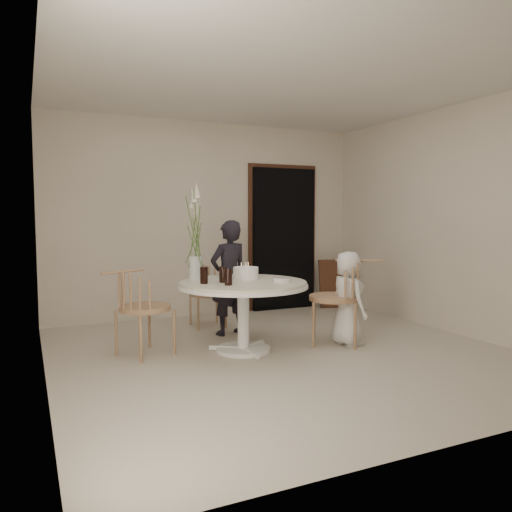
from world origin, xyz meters
name	(u,v)px	position (x,y,z in m)	size (l,w,h in m)	color
ground	(284,353)	(0.00, 0.00, 0.00)	(4.50, 4.50, 0.00)	beige
room_shell	(285,194)	(0.00, 0.00, 1.62)	(4.50, 4.50, 4.50)	silver
doorway	(284,239)	(1.15, 2.19, 1.05)	(1.00, 0.10, 2.10)	black
door_trim	(282,235)	(1.15, 2.23, 1.11)	(1.12, 0.03, 2.22)	brown
table	(243,292)	(-0.35, 0.25, 0.62)	(1.33, 1.33, 0.73)	white
picture_frame	(337,283)	(1.95, 1.95, 0.36)	(0.55, 0.04, 0.73)	brown
chair_far	(205,286)	(-0.29, 1.61, 0.50)	(0.44, 0.48, 0.77)	#AA7E5C
chair_right	(346,289)	(0.78, 0.04, 0.61)	(0.71, 0.70, 0.94)	#AA7E5C
chair_left	(134,300)	(-1.42, 0.49, 0.57)	(0.65, 0.62, 0.89)	#AA7E5C
girl	(229,278)	(-0.21, 1.00, 0.67)	(0.49, 0.32, 1.35)	black
boy	(348,298)	(0.78, 0.01, 0.51)	(0.50, 0.32, 1.02)	silver
birthday_cake	(246,273)	(-0.25, 0.41, 0.79)	(0.27, 0.27, 0.18)	white
cola_tumbler_a	(223,274)	(-0.56, 0.28, 0.81)	(0.07, 0.07, 0.16)	black
cola_tumbler_b	(228,277)	(-0.59, 0.06, 0.81)	(0.07, 0.07, 0.16)	black
cola_tumbler_c	(204,275)	(-0.77, 0.26, 0.81)	(0.08, 0.08, 0.17)	black
cola_tumbler_d	(223,276)	(-0.57, 0.25, 0.80)	(0.06, 0.06, 0.13)	black
plate_stack	(282,280)	(-0.02, 0.03, 0.75)	(0.18, 0.18, 0.05)	silver
flower_vase	(195,243)	(-0.78, 0.50, 1.12)	(0.14, 0.14, 1.02)	silver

